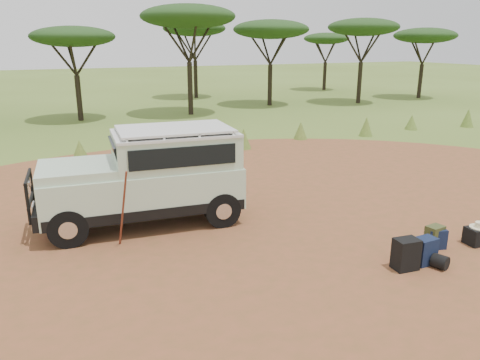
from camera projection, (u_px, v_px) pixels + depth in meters
name	position (u px, v px, depth m)	size (l,w,h in m)	color
ground	(282.00, 243.00, 9.72)	(140.00, 140.00, 0.00)	#526825
dirt_clearing	(282.00, 243.00, 9.72)	(23.00, 23.00, 0.01)	brown
grass_fringe	(170.00, 144.00, 17.23)	(36.60, 1.60, 0.90)	#526825
acacia_treeline	(121.00, 25.00, 25.94)	(46.70, 13.20, 6.26)	black
safari_vehicle	(149.00, 179.00, 10.52)	(4.64, 2.17, 2.18)	#B1CBAD
walking_staff	(123.00, 209.00, 9.27)	(0.04, 0.04, 1.71)	maroon
backpack_black	(406.00, 254.00, 8.52)	(0.43, 0.32, 0.59)	black
backpack_navy	(425.00, 251.00, 8.73)	(0.40, 0.29, 0.52)	#121E3B
backpack_olive	(434.00, 237.00, 9.42)	(0.34, 0.25, 0.48)	#3A421E
duffel_navy	(435.00, 238.00, 9.43)	(0.37, 0.28, 0.41)	#121E3B
hard_case	(478.00, 236.00, 9.62)	(0.51, 0.36, 0.36)	black
stuff_sack	(440.00, 262.00, 8.59)	(0.27, 0.27, 0.27)	black
safari_hat	(480.00, 226.00, 9.56)	(0.40, 0.40, 0.12)	beige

